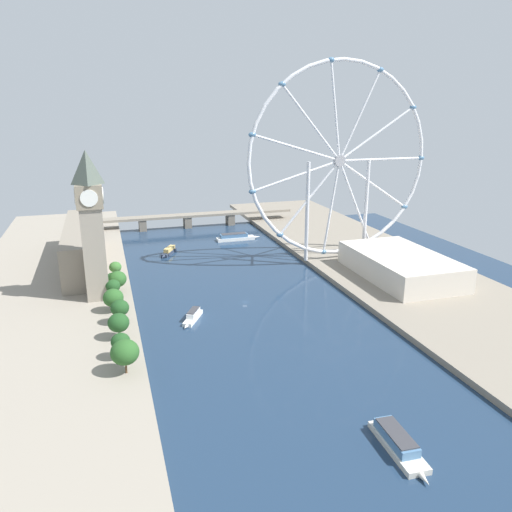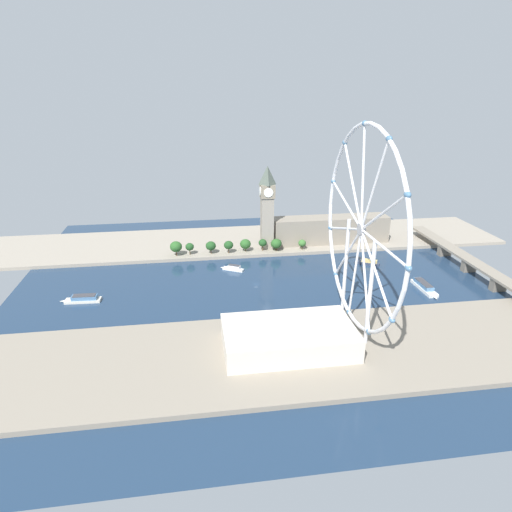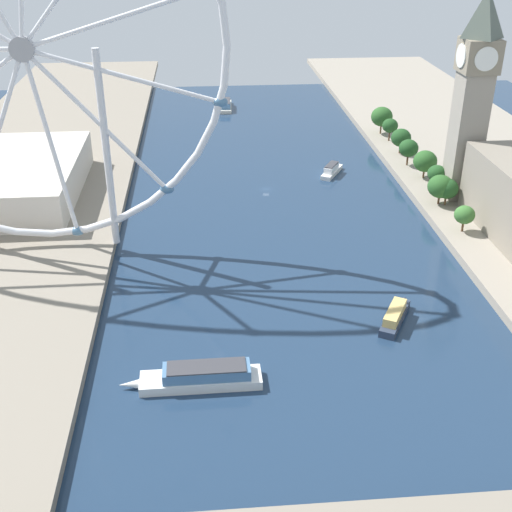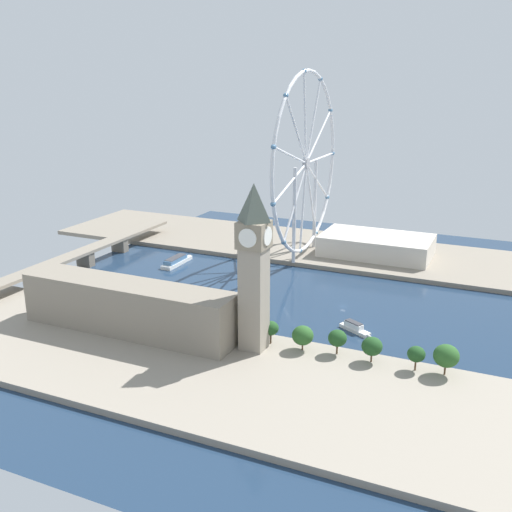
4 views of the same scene
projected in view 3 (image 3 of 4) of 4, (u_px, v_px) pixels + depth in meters
name	position (u px, v px, depth m)	size (l,w,h in m)	color
ground_plane	(266.00, 189.00, 277.19)	(375.60, 375.60, 0.00)	#1E334C
riverbank_left	(501.00, 178.00, 284.18)	(90.00, 520.00, 3.00)	gray
riverbank_right	(18.00, 194.00, 268.80)	(90.00, 520.00, 3.00)	gray
clock_tower	(473.00, 95.00, 243.69)	(13.88, 13.88, 77.98)	gray
tree_row_embankment	(414.00, 153.00, 286.22)	(13.06, 126.24, 13.72)	#513823
ferris_wheel	(23.00, 51.00, 194.17)	(125.27, 3.20, 127.08)	silver
riverside_hall	(22.00, 178.00, 260.99)	(44.53, 76.45, 14.10)	beige
tour_boat_0	(332.00, 170.00, 292.10)	(13.20, 20.29, 5.04)	white
tour_boat_1	(225.00, 105.00, 389.76)	(8.76, 29.90, 5.20)	beige
tour_boat_2	(395.00, 315.00, 186.71)	(14.08, 21.56, 4.86)	#2D384C
tour_boat_3	(201.00, 377.00, 161.42)	(35.25, 7.81, 5.54)	white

